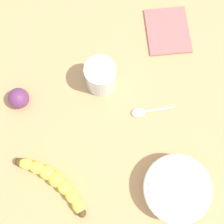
{
  "coord_description": "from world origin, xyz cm",
  "views": [
    {
      "loc": [
        -20.57,
        -0.55,
        77.93
      ],
      "look_at": [
        -0.39,
        -3.94,
        5.0
      ],
      "focal_mm": 48.98,
      "sensor_mm": 36.0,
      "label": 1
    }
  ],
  "objects_px": {
    "ceramic_bowl": "(177,189)",
    "teaspoon": "(141,112)",
    "smoothie_glass": "(101,77)",
    "plum_fruit": "(19,98)",
    "banana": "(54,181)"
  },
  "relations": [
    {
      "from": "plum_fruit",
      "to": "teaspoon",
      "type": "relative_size",
      "value": 0.47
    },
    {
      "from": "smoothie_glass",
      "to": "teaspoon",
      "type": "relative_size",
      "value": 0.77
    },
    {
      "from": "banana",
      "to": "teaspoon",
      "type": "height_order",
      "value": "banana"
    },
    {
      "from": "ceramic_bowl",
      "to": "teaspoon",
      "type": "xyz_separation_m",
      "value": [
        0.2,
        0.04,
        -0.03
      ]
    },
    {
      "from": "ceramic_bowl",
      "to": "plum_fruit",
      "type": "bearing_deg",
      "value": 50.55
    },
    {
      "from": "smoothie_glass",
      "to": "teaspoon",
      "type": "bearing_deg",
      "value": -138.0
    },
    {
      "from": "banana",
      "to": "smoothie_glass",
      "type": "xyz_separation_m",
      "value": [
        0.23,
        -0.15,
        0.02
      ]
    },
    {
      "from": "banana",
      "to": "teaspoon",
      "type": "xyz_separation_m",
      "value": [
        0.14,
        -0.23,
        -0.01
      ]
    },
    {
      "from": "teaspoon",
      "to": "ceramic_bowl",
      "type": "bearing_deg",
      "value": 102.12
    },
    {
      "from": "banana",
      "to": "plum_fruit",
      "type": "relative_size",
      "value": 3.07
    },
    {
      "from": "smoothie_glass",
      "to": "banana",
      "type": "bearing_deg",
      "value": 147.72
    },
    {
      "from": "smoothie_glass",
      "to": "ceramic_bowl",
      "type": "bearing_deg",
      "value": -156.45
    },
    {
      "from": "smoothie_glass",
      "to": "plum_fruit",
      "type": "relative_size",
      "value": 1.65
    },
    {
      "from": "teaspoon",
      "to": "plum_fruit",
      "type": "bearing_deg",
      "value": -14.78
    },
    {
      "from": "ceramic_bowl",
      "to": "teaspoon",
      "type": "bearing_deg",
      "value": 11.8
    }
  ]
}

